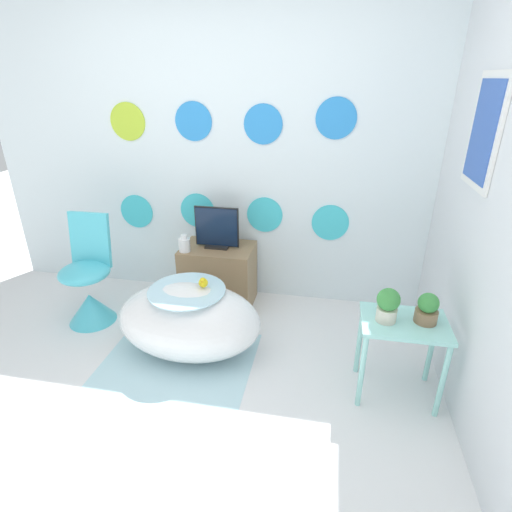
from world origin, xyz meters
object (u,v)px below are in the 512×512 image
Objects in this scene: potted_plant_left at (388,305)px; bathtub at (189,320)px; tv at (217,229)px; chair at (89,290)px; vase at (184,244)px; potted_plant_right at (427,309)px.

bathtub is at bearing 172.77° from potted_plant_left.
tv reaches higher than potted_plant_left.
tv is (0.94, 0.46, 0.40)m from chair.
tv is 1.78× the size of potted_plant_left.
chair reaches higher than vase.
vase is (-0.24, -0.14, -0.10)m from tv.
bathtub is 1.54m from potted_plant_right.
potted_plant_right is at bearing -29.70° from tv.
tv is at bearing 88.93° from bathtub.
vase is at bearing -150.04° from tv.
potted_plant_right is at bearing -22.44° from vase.
potted_plant_left is at bearing -172.48° from potted_plant_right.
vase is (-0.22, 0.58, 0.32)m from bathtub.
potted_plant_left is at bearing -34.78° from tv.
bathtub is 5.52× the size of potted_plant_right.
chair is 2.38× the size of tv.
vase is (0.70, 0.33, 0.31)m from chair.
chair reaches higher than bathtub.
chair is at bearing -154.89° from vase.
potted_plant_left is at bearing -10.56° from chair.
vase reaches higher than bathtub.
chair reaches higher than potted_plant_left.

